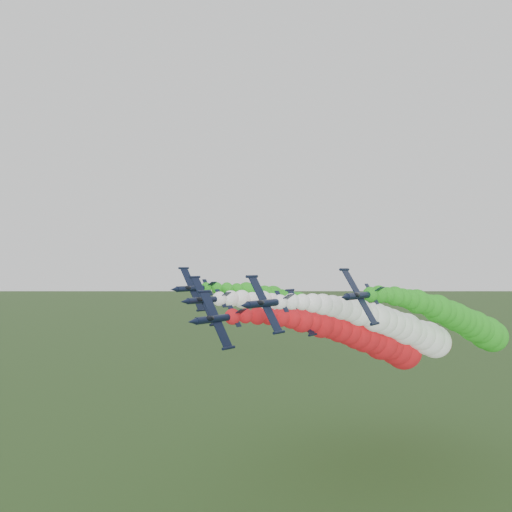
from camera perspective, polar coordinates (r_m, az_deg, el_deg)
The scene contains 6 objects.
jet_lead at distance 122.08m, azimuth 12.94°, elevation -9.32°, with size 13.21×75.95×22.63m.
jet_inner_left at distance 133.71m, azimuth 9.97°, elevation -7.58°, with size 12.98×75.72×22.40m.
jet_inner_right at distance 122.11m, azimuth 16.26°, elevation -7.93°, with size 12.71×75.46×22.14m.
jet_outer_left at distance 144.05m, azimuth 7.85°, elevation -6.49°, with size 12.47×75.21×21.89m.
jet_outer_right at distance 128.90m, azimuth 22.71°, elevation -7.02°, with size 12.64×75.38×22.07m.
jet_trail at distance 145.65m, azimuth 17.12°, elevation -8.25°, with size 13.23×75.97×22.65m.
Camera 1 is at (61.84, -59.63, 50.41)m, focal length 35.00 mm.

